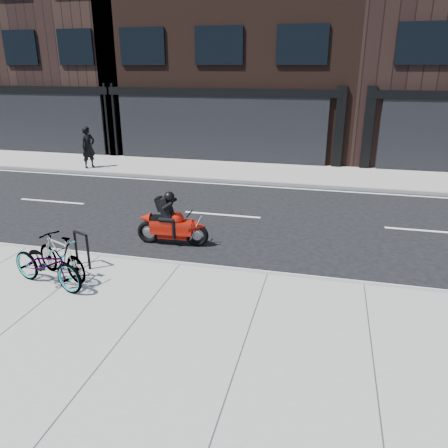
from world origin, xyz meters
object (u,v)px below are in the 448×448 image
(bicycle_rear, at_px, (61,256))
(pedestrian, at_px, (88,147))
(bike_rack, at_px, (82,247))
(motorcycle, at_px, (175,223))
(bicycle_front, at_px, (47,264))

(bicycle_rear, relative_size, pedestrian, 0.89)
(bike_rack, distance_m, bicycle_rear, 0.58)
(bicycle_rear, xyz_separation_m, pedestrian, (-4.96, 9.75, 0.42))
(motorcycle, distance_m, pedestrian, 9.74)
(bicycle_rear, bearing_deg, bicycle_front, 17.39)
(bike_rack, relative_size, bicycle_rear, 0.51)
(pedestrian, bearing_deg, bike_rack, -125.58)
(bike_rack, relative_size, motorcycle, 0.43)
(bicycle_front, distance_m, bicycle_rear, 0.42)
(motorcycle, bearing_deg, bicycle_rear, -125.41)
(bike_rack, height_order, bicycle_rear, bicycle_rear)
(bike_rack, distance_m, pedestrian, 10.52)
(motorcycle, relative_size, pedestrian, 1.05)
(bicycle_front, xyz_separation_m, pedestrian, (-4.92, 10.16, 0.41))
(bicycle_front, height_order, pedestrian, pedestrian)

